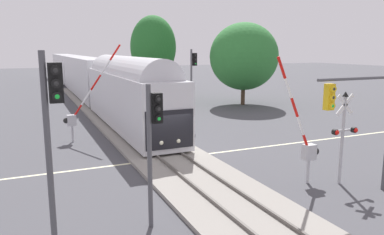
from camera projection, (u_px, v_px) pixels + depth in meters
The scene contains 13 objects.
ground_plane at pixel (169, 159), 20.81m from camera, with size 220.00×220.00×0.00m, color #47474C.
road_centre_stripe at pixel (169, 159), 20.81m from camera, with size 44.00×0.20×0.01m.
railway_track at pixel (169, 157), 20.80m from camera, with size 4.40×80.00×0.32m.
commuter_train at pixel (85, 75), 48.34m from camera, with size 3.04×66.76×5.16m.
crossing_gate_near at pixel (307, 143), 16.67m from camera, with size 2.48×0.40×5.72m.
crossing_signal_mast at pixel (344, 128), 16.52m from camera, with size 1.36×0.44×4.19m.
crossing_gate_far at pixel (78, 110), 24.34m from camera, with size 3.91×0.40×6.31m.
traffic_signal_median at pixel (153, 133), 12.34m from camera, with size 0.53×0.38×4.91m.
traffic_signal_near_left at pixel (52, 130), 9.43m from camera, with size 0.53×0.38×5.99m.
traffic_signal_near_right at pixel (372, 103), 15.09m from camera, with size 4.43×0.38×5.12m.
traffic_signal_far_side at pixel (193, 74), 29.85m from camera, with size 0.53×0.38×5.98m.
maple_right_background at pixel (244, 57), 40.06m from camera, with size 7.32×7.32×8.79m.
elm_centre_background at pixel (153, 47), 45.00m from camera, with size 5.48×5.48×9.94m.
Camera 1 is at (-6.94, -18.86, 6.02)m, focal length 35.07 mm.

